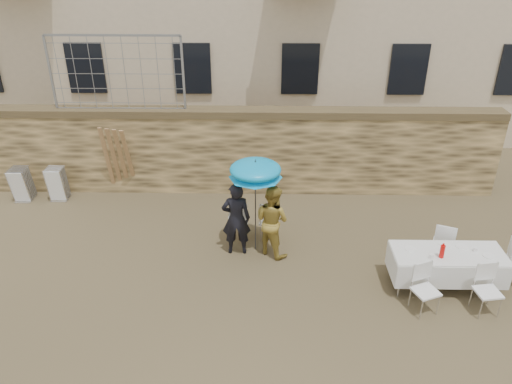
{
  "coord_description": "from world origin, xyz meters",
  "views": [
    {
      "loc": [
        0.57,
        -6.84,
        6.17
      ],
      "look_at": [
        0.4,
        2.2,
        1.4
      ],
      "focal_mm": 35.0,
      "sensor_mm": 36.0,
      "label": 1
    }
  ],
  "objects_px": {
    "man_suit": "(236,219)",
    "woman_dress": "(272,220)",
    "umbrella": "(255,172)",
    "couple_chair_right": "(269,220)",
    "couple_chair_left": "(238,219)",
    "table_chair_front_right": "(488,291)",
    "table_chair_back": "(444,242)",
    "soda_bottle": "(442,251)",
    "chair_stack_left": "(25,180)",
    "table_chair_front_left": "(426,290)",
    "banquet_table": "(449,255)",
    "chair_stack_right": "(60,181)"
  },
  "relations": [
    {
      "from": "woman_dress",
      "to": "soda_bottle",
      "type": "bearing_deg",
      "value": -162.11
    },
    {
      "from": "umbrella",
      "to": "table_chair_back",
      "type": "relative_size",
      "value": 2.05
    },
    {
      "from": "man_suit",
      "to": "woman_dress",
      "type": "relative_size",
      "value": 1.03
    },
    {
      "from": "umbrella",
      "to": "couple_chair_right",
      "type": "xyz_separation_m",
      "value": [
        0.3,
        0.45,
        -1.38
      ]
    },
    {
      "from": "umbrella",
      "to": "chair_stack_left",
      "type": "distance_m",
      "value": 6.57
    },
    {
      "from": "couple_chair_right",
      "to": "table_chair_front_right",
      "type": "height_order",
      "value": "same"
    },
    {
      "from": "chair_stack_left",
      "to": "couple_chair_left",
      "type": "bearing_deg",
      "value": -18.65
    },
    {
      "from": "soda_bottle",
      "to": "table_chair_front_left",
      "type": "distance_m",
      "value": 0.84
    },
    {
      "from": "table_chair_front_right",
      "to": "couple_chair_right",
      "type": "bearing_deg",
      "value": 139.57
    },
    {
      "from": "man_suit",
      "to": "table_chair_front_right",
      "type": "bearing_deg",
      "value": 155.47
    },
    {
      "from": "man_suit",
      "to": "umbrella",
      "type": "relative_size",
      "value": 0.84
    },
    {
      "from": "banquet_table",
      "to": "table_chair_front_right",
      "type": "bearing_deg",
      "value": -56.31
    },
    {
      "from": "table_chair_front_left",
      "to": "umbrella",
      "type": "bearing_deg",
      "value": 125.98
    },
    {
      "from": "couple_chair_left",
      "to": "table_chair_back",
      "type": "height_order",
      "value": "same"
    },
    {
      "from": "woman_dress",
      "to": "soda_bottle",
      "type": "distance_m",
      "value": 3.36
    },
    {
      "from": "couple_chair_right",
      "to": "table_chair_back",
      "type": "distance_m",
      "value": 3.67
    },
    {
      "from": "couple_chair_right",
      "to": "chair_stack_right",
      "type": "xyz_separation_m",
      "value": [
        -5.38,
        1.88,
        -0.02
      ]
    },
    {
      "from": "chair_stack_right",
      "to": "table_chair_back",
      "type": "bearing_deg",
      "value": -16.84
    },
    {
      "from": "table_chair_front_left",
      "to": "chair_stack_left",
      "type": "height_order",
      "value": "table_chair_front_left"
    },
    {
      "from": "umbrella",
      "to": "table_chair_back",
      "type": "height_order",
      "value": "umbrella"
    },
    {
      "from": "banquet_table",
      "to": "table_chair_back",
      "type": "bearing_deg",
      "value": 75.96
    },
    {
      "from": "table_chair_front_right",
      "to": "chair_stack_left",
      "type": "xyz_separation_m",
      "value": [
        -10.16,
        4.26,
        -0.02
      ]
    },
    {
      "from": "couple_chair_left",
      "to": "table_chair_front_right",
      "type": "height_order",
      "value": "same"
    },
    {
      "from": "table_chair_back",
      "to": "couple_chair_right",
      "type": "bearing_deg",
      "value": 8.75
    },
    {
      "from": "table_chair_front_left",
      "to": "soda_bottle",
      "type": "bearing_deg",
      "value": 34.36
    },
    {
      "from": "man_suit",
      "to": "chair_stack_left",
      "type": "height_order",
      "value": "man_suit"
    },
    {
      "from": "table_chair_back",
      "to": "chair_stack_right",
      "type": "height_order",
      "value": "table_chair_back"
    },
    {
      "from": "man_suit",
      "to": "couple_chair_right",
      "type": "bearing_deg",
      "value": -144.6
    },
    {
      "from": "umbrella",
      "to": "table_chair_back",
      "type": "distance_m",
      "value": 4.13
    },
    {
      "from": "woman_dress",
      "to": "chair_stack_right",
      "type": "height_order",
      "value": "woman_dress"
    },
    {
      "from": "couple_chair_right",
      "to": "soda_bottle",
      "type": "relative_size",
      "value": 3.69
    },
    {
      "from": "woman_dress",
      "to": "man_suit",
      "type": "bearing_deg",
      "value": 39.34
    },
    {
      "from": "man_suit",
      "to": "table_chair_front_right",
      "type": "distance_m",
      "value": 4.94
    },
    {
      "from": "umbrella",
      "to": "chair_stack_right",
      "type": "distance_m",
      "value": 5.76
    },
    {
      "from": "couple_chair_left",
      "to": "table_chair_front_right",
      "type": "xyz_separation_m",
      "value": [
        4.58,
        -2.38,
        0.0
      ]
    },
    {
      "from": "chair_stack_right",
      "to": "couple_chair_left",
      "type": "bearing_deg",
      "value": -21.92
    },
    {
      "from": "woman_dress",
      "to": "table_chair_front_right",
      "type": "bearing_deg",
      "value": -166.19
    },
    {
      "from": "woman_dress",
      "to": "chair_stack_right",
      "type": "relative_size",
      "value": 1.74
    },
    {
      "from": "couple_chair_left",
      "to": "woman_dress",
      "type": "bearing_deg",
      "value": 137.7
    },
    {
      "from": "umbrella",
      "to": "couple_chair_right",
      "type": "distance_m",
      "value": 1.48
    },
    {
      "from": "table_chair_front_left",
      "to": "table_chair_back",
      "type": "bearing_deg",
      "value": 40.75
    },
    {
      "from": "soda_bottle",
      "to": "chair_stack_left",
      "type": "relative_size",
      "value": 0.28
    },
    {
      "from": "banquet_table",
      "to": "table_chair_front_left",
      "type": "xyz_separation_m",
      "value": [
        -0.6,
        -0.75,
        -0.25
      ]
    },
    {
      "from": "woman_dress",
      "to": "banquet_table",
      "type": "xyz_separation_m",
      "value": [
        3.33,
        -1.08,
        -0.07
      ]
    },
    {
      "from": "table_chair_front_right",
      "to": "table_chair_back",
      "type": "height_order",
      "value": "same"
    },
    {
      "from": "umbrella",
      "to": "table_chair_front_right",
      "type": "bearing_deg",
      "value": -24.78
    },
    {
      "from": "couple_chair_left",
      "to": "couple_chair_right",
      "type": "height_order",
      "value": "same"
    },
    {
      "from": "table_chair_front_left",
      "to": "couple_chair_left",
      "type": "bearing_deg",
      "value": 123.68
    },
    {
      "from": "man_suit",
      "to": "table_chair_front_left",
      "type": "distance_m",
      "value": 3.95
    },
    {
      "from": "umbrella",
      "to": "banquet_table",
      "type": "relative_size",
      "value": 0.94
    }
  ]
}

